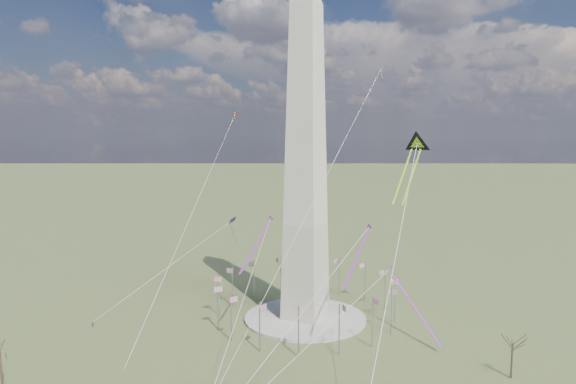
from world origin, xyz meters
The scene contains 14 objects.
ground centered at (0.00, 0.00, 0.00)m, with size 2000.00×2000.00×0.00m, color #41542A.
plaza centered at (0.00, 0.00, 0.40)m, with size 36.00×36.00×0.80m, color #BAB4AA.
washington_monument centered at (0.00, 0.00, 47.95)m, with size 15.56×15.56×100.00m.
flagpole_ring centered at (0.00, 0.00, 7.27)m, with size 54.40×54.40×13.00m.
tree_near centered at (57.28, -11.37, 8.66)m, with size 6.95×6.95×12.16m.
tree_far centered at (-39.78, -68.12, 8.51)m, with size 6.82×6.82×11.94m.
person_west centered at (-50.64, -34.10, 0.78)m, with size 0.76×0.59×1.56m, color gray.
kite_delta_black centered at (30.58, 4.01, 51.25)m, with size 7.81×21.06×17.57m.
kite_diamond_purple centered at (-32.04, 9.48, 24.96)m, with size 2.22×3.40×10.28m.
kite_streamer_left centered at (20.44, -9.60, 25.47)m, with size 1.75×18.64×12.80m.
kite_streamer_mid centered at (-8.70, -11.29, 25.69)m, with size 2.42×18.94×13.00m.
kite_streamer_right centered at (29.04, 3.91, 10.98)m, with size 18.73×15.40×15.75m.
kite_small_red centered at (-44.30, 29.92, 61.86)m, with size 1.59×2.37×5.03m.
kite_small_white centered at (7.01, 45.79, 77.34)m, with size 1.09×1.78×4.11m.
Camera 1 is at (64.86, -132.23, 54.31)m, focal length 32.00 mm.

